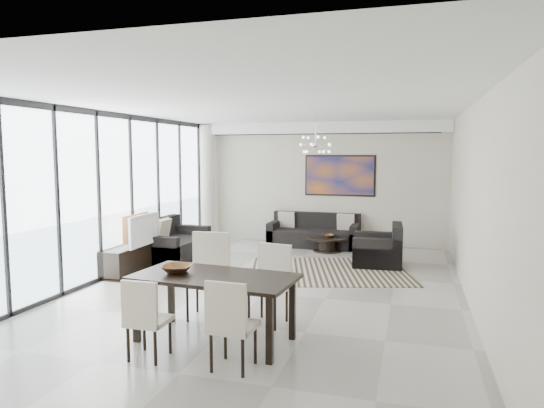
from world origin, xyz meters
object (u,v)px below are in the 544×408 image
at_px(television, 139,230).
at_px(dining_table, 215,282).
at_px(coffee_table, 327,243).
at_px(sofa_main, 314,235).
at_px(tv_console, 134,258).

bearing_deg(television, dining_table, -136.17).
bearing_deg(coffee_table, dining_table, -93.87).
distance_m(television, dining_table, 3.72).
height_order(sofa_main, television, television).
xyz_separation_m(television, dining_table, (2.61, -2.65, -0.09)).
distance_m(sofa_main, tv_console, 4.32).
bearing_deg(tv_console, dining_table, -44.21).
height_order(coffee_table, sofa_main, sofa_main).
distance_m(sofa_main, dining_table, 6.06).
relative_size(coffee_table, sofa_main, 0.44).
xyz_separation_m(coffee_table, dining_table, (-0.37, -5.52, 0.51)).
distance_m(coffee_table, tv_console, 4.23).
bearing_deg(television, sofa_main, -37.86).
relative_size(sofa_main, tv_console, 1.31).
distance_m(sofa_main, television, 4.29).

